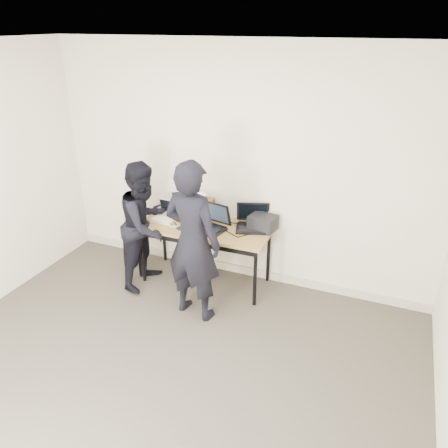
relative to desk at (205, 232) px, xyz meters
The scene contains 13 objects.
room 2.04m from the desk, 82.16° to the right, with size 4.60×4.60×2.80m.
desk is the anchor object (origin of this frame).
laptop_beige 0.52m from the desk, behind, with size 0.28×0.27×0.22m.
laptop_center 0.15m from the desk, ahead, with size 0.44×0.42×0.29m.
laptop_right 0.56m from the desk, 21.13° to the left, with size 0.46×0.45×0.27m.
leather_satchel 0.34m from the desk, 128.36° to the left, with size 0.36×0.18×0.25m.
tissue 0.44m from the desk, 122.94° to the left, with size 0.13×0.10×0.08m, color white.
equipment_box 0.67m from the desk, 16.95° to the left, with size 0.28×0.24×0.16m, color black.
power_brick 0.29m from the desk, 142.65° to the right, with size 0.07×0.05×0.03m, color black.
cables 0.08m from the desk, 17.19° to the left, with size 1.16×0.37×0.01m.
person_typist 0.65m from the desk, 76.10° to the right, with size 0.62×0.41×1.70m, color black.
person_observer 0.67m from the desk, 158.18° to the right, with size 0.72×0.56×1.48m, color black.
baseboard 0.74m from the desk, 51.68° to the left, with size 4.50×0.03×0.10m, color #BAAC9A.
Camera 1 is at (1.64, -2.14, 2.85)m, focal length 35.00 mm.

